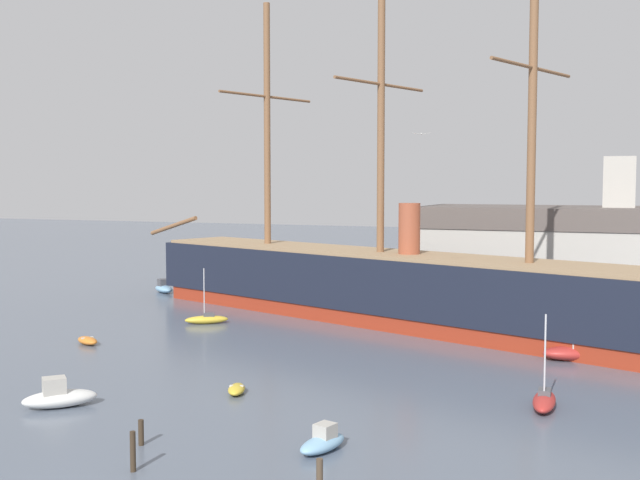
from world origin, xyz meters
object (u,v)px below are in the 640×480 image
(motorboat_foreground_right, at_px, (323,442))
(motorboat_far_left, at_px, (164,288))
(motorboat_foreground_left, at_px, (59,397))
(motorboat_alongside_stern, at_px, (575,351))
(dinghy_mid_left, at_px, (88,341))
(motorboat_distant_centre, at_px, (437,294))
(seagull_in_flight, at_px, (421,134))
(sailboat_alongside_bow, at_px, (207,319))
(mooring_piling_nearest, at_px, (141,433))
(sailboat_mid_right, at_px, (544,400))
(mooring_piling_left_pair, at_px, (133,451))
(dinghy_near_centre, at_px, (237,389))
(tall_ship, at_px, (380,285))

(motorboat_foreground_right, height_order, motorboat_far_left, motorboat_far_left)
(motorboat_foreground_left, relative_size, motorboat_alongside_stern, 0.83)
(dinghy_mid_left, xyz_separation_m, motorboat_distant_centre, (20.24, 35.35, 0.12))
(motorboat_foreground_left, height_order, motorboat_alongside_stern, motorboat_alongside_stern)
(motorboat_foreground_left, relative_size, dinghy_mid_left, 1.50)
(motorboat_distant_centre, xyz_separation_m, seagull_in_flight, (6.40, -32.36, 15.97))
(sailboat_alongside_bow, distance_m, seagull_in_flight, 28.87)
(motorboat_distant_centre, height_order, mooring_piling_nearest, mooring_piling_nearest)
(dinghy_mid_left, bearing_deg, motorboat_far_left, 111.76)
(sailboat_mid_right, distance_m, motorboat_alongside_stern, 13.44)
(dinghy_mid_left, height_order, sailboat_mid_right, sailboat_mid_right)
(motorboat_far_left, xyz_separation_m, mooring_piling_nearest, (29.18, -46.15, 0.08))
(sailboat_alongside_bow, distance_m, mooring_piling_left_pair, 36.79)
(mooring_piling_nearest, xyz_separation_m, mooring_piling_left_pair, (1.73, -3.08, 0.28))
(motorboat_foreground_right, relative_size, motorboat_distant_centre, 1.05)
(motorboat_alongside_stern, xyz_separation_m, motorboat_distant_centre, (-16.58, 26.46, -0.26))
(motorboat_far_left, bearing_deg, mooring_piling_nearest, -57.70)
(motorboat_foreground_right, bearing_deg, dinghy_near_centre, 139.38)
(motorboat_foreground_right, height_order, motorboat_alongside_stern, motorboat_alongside_stern)
(motorboat_foreground_right, bearing_deg, motorboat_alongside_stern, 68.04)
(sailboat_mid_right, distance_m, motorboat_far_left, 56.95)
(dinghy_near_centre, bearing_deg, motorboat_distant_centre, 87.17)
(motorboat_alongside_stern, xyz_separation_m, mooring_piling_nearest, (-18.66, -27.44, -0.05))
(motorboat_distant_centre, relative_size, mooring_piling_left_pair, 1.72)
(mooring_piling_nearest, bearing_deg, motorboat_far_left, 122.30)
(motorboat_foreground_right, relative_size, seagull_in_flight, 2.70)
(sailboat_mid_right, height_order, mooring_piling_left_pair, sailboat_mid_right)
(motorboat_far_left, bearing_deg, dinghy_mid_left, -68.24)
(sailboat_mid_right, distance_m, mooring_piling_left_pair, 23.50)
(motorboat_foreground_right, xyz_separation_m, sailboat_alongside_bow, (-22.61, 27.58, -0.03))
(motorboat_far_left, bearing_deg, sailboat_alongside_bow, -46.36)
(motorboat_distant_centre, bearing_deg, mooring_piling_nearest, -92.21)
(tall_ship, relative_size, mooring_piling_left_pair, 34.29)
(sailboat_mid_right, height_order, sailboat_alongside_bow, sailboat_mid_right)
(sailboat_alongside_bow, bearing_deg, motorboat_distant_centre, 55.93)
(dinghy_near_centre, xyz_separation_m, sailboat_mid_right, (17.93, 3.92, 0.19))
(tall_ship, bearing_deg, motorboat_alongside_stern, -28.97)
(motorboat_foreground_right, distance_m, sailboat_alongside_bow, 35.66)
(motorboat_far_left, distance_m, mooring_piling_nearest, 54.61)
(dinghy_near_centre, distance_m, mooring_piling_nearest, 10.11)
(mooring_piling_left_pair, bearing_deg, dinghy_near_centre, 97.85)
(motorboat_foreground_right, height_order, mooring_piling_left_pair, mooring_piling_left_pair)
(dinghy_near_centre, xyz_separation_m, mooring_piling_left_pair, (1.82, -13.18, 0.65))
(motorboat_alongside_stern, xyz_separation_m, motorboat_far_left, (-47.84, 18.72, -0.13))
(motorboat_foreground_right, bearing_deg, dinghy_mid_left, 149.27)
(tall_ship, xyz_separation_m, dinghy_near_centre, (-0.58, -27.39, -3.19))
(sailboat_mid_right, relative_size, mooring_piling_left_pair, 2.98)
(dinghy_mid_left, height_order, seagull_in_flight, seagull_in_flight)
(dinghy_near_centre, xyz_separation_m, mooring_piling_nearest, (0.09, -10.10, 0.37))
(motorboat_foreground_left, height_order, sailboat_mid_right, sailboat_mid_right)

